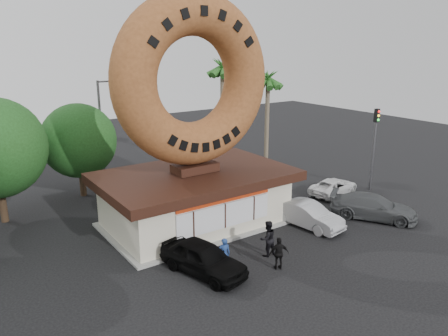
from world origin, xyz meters
TOP-DOWN VIEW (x-y plane):
  - ground at (0.00, 0.00)m, footprint 90.00×90.00m
  - donut_shop at (0.00, 5.98)m, footprint 11.20×7.20m
  - giant_donut at (0.00, 6.00)m, footprint 9.61×2.45m
  - tree_mid at (-4.00, 15.00)m, footprint 5.20×5.20m
  - palm_near at (7.50, 14.00)m, footprint 2.60×2.60m
  - palm_far at (11.00, 12.50)m, footprint 2.60×2.60m
  - street_lamp at (-1.86, 16.00)m, footprint 2.11×0.20m
  - traffic_signal at (14.00, 3.99)m, footprint 0.30×0.38m
  - person_left at (-1.78, 0.44)m, footprint 0.71×0.60m
  - person_center at (0.88, 0.36)m, footprint 0.96×0.77m
  - person_right at (0.43, -1.04)m, footprint 1.06×0.77m
  - car_black at (-2.78, 0.75)m, footprint 2.98×4.92m
  - car_silver at (5.29, 1.83)m, footprint 2.18×4.62m
  - car_grey at (9.54, 0.39)m, footprint 4.62×5.54m
  - car_white at (10.93, 4.83)m, footprint 4.49×2.66m

SIDE VIEW (x-z plane):
  - ground at x=0.00m, z-range 0.00..0.00m
  - car_white at x=10.93m, z-range 0.00..1.17m
  - car_silver at x=5.29m, z-range 0.00..1.46m
  - car_grey at x=9.54m, z-range 0.00..1.52m
  - car_black at x=-2.78m, z-range 0.00..1.57m
  - person_left at x=-1.78m, z-range 0.00..1.65m
  - person_right at x=0.43m, z-range 0.00..1.66m
  - person_center at x=0.88m, z-range 0.00..1.90m
  - donut_shop at x=0.00m, z-range -0.13..3.67m
  - traffic_signal at x=14.00m, z-range 0.83..6.90m
  - tree_mid at x=-4.00m, z-range 0.70..7.33m
  - street_lamp at x=-1.86m, z-range 0.48..8.48m
  - palm_far at x=11.00m, z-range 3.11..11.86m
  - palm_near at x=7.50m, z-range 3.54..13.29m
  - giant_donut at x=0.00m, z-range 3.80..13.41m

